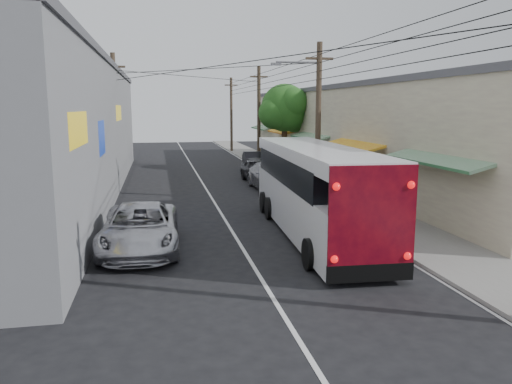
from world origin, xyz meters
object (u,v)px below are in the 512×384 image
jeepney (140,228)px  parked_car_far (254,161)px  parked_suv (272,177)px  parked_car_mid (261,170)px  pedestrian_far (323,187)px  pedestrian_near (371,196)px  coach_bus (314,189)px

jeepney → parked_car_far: jeepney is taller
jeepney → parked_suv: parked_suv is taller
jeepney → parked_car_mid: bearing=64.9°
parked_suv → jeepney: bearing=-124.1°
parked_suv → parked_car_mid: 3.03m
parked_suv → pedestrian_far: size_ratio=3.82×
pedestrian_near → jeepney: bearing=13.0°
jeepney → pedestrian_far: bearing=38.9°
jeepney → pedestrian_near: (10.07, 3.78, 0.11)m
coach_bus → pedestrian_far: coach_bus is taller
parked_car_mid → pedestrian_near: parked_car_mid is taller
parked_suv → pedestrian_far: 5.01m
coach_bus → jeepney: bearing=-168.9°
jeepney → pedestrian_near: bearing=22.0°
parked_car_far → pedestrian_far: bearing=-83.0°
parked_suv → coach_bus: bearing=-96.3°
jeepney → pedestrian_far: jeepney is taller
jeepney → parked_car_far: size_ratio=1.31×
coach_bus → pedestrian_near: (3.61, 2.83, -0.88)m
jeepney → parked_suv: (7.25, 11.54, 0.01)m
jeepney → parked_suv: size_ratio=1.03×
parked_suv → pedestrian_far: (1.60, -4.74, 0.04)m
parked_suv → parked_car_mid: bearing=88.0°
pedestrian_far → jeepney: bearing=52.8°
coach_bus → parked_suv: coach_bus is taller
parked_car_mid → pedestrian_far: bearing=-83.0°
coach_bus → parked_car_mid: size_ratio=2.46×
parked_car_far → pedestrian_far: (0.80, -14.47, 0.13)m
pedestrian_near → parked_car_far: bearing=-91.0°
parked_car_mid → jeepney: bearing=-121.1°
parked_car_mid → pedestrian_far: (1.60, -7.77, 0.01)m
pedestrian_near → pedestrian_far: 3.24m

